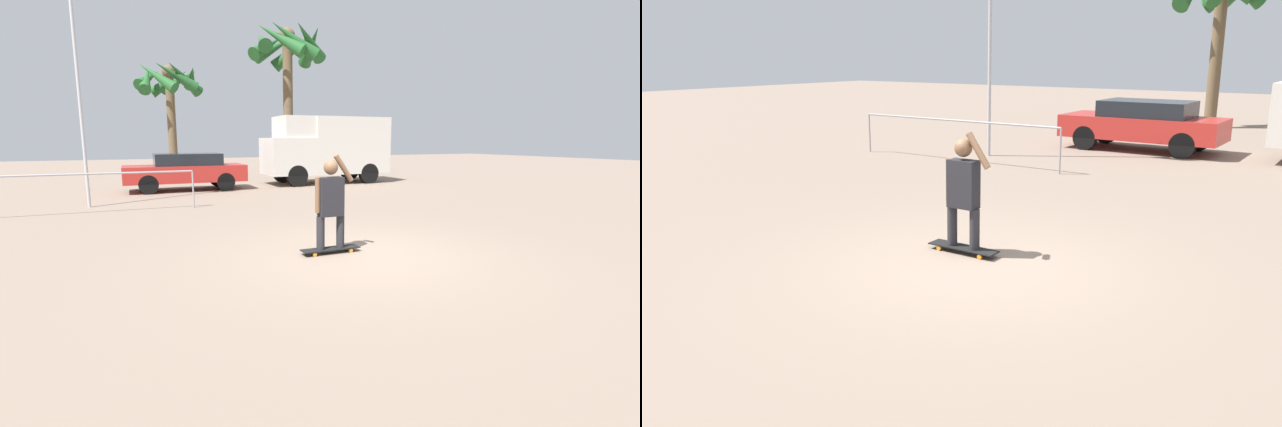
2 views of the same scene
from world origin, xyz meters
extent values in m
plane|color=gray|center=(0.00, 0.00, 0.00)|extent=(80.00, 80.00, 0.00)
cube|color=black|center=(-0.40, 0.32, 0.08)|extent=(1.04, 0.26, 0.02)
cylinder|color=orange|center=(-0.74, 0.21, 0.03)|extent=(0.07, 0.03, 0.07)
cylinder|color=orange|center=(-0.74, 0.43, 0.03)|extent=(0.07, 0.03, 0.07)
cylinder|color=orange|center=(-0.06, 0.21, 0.03)|extent=(0.07, 0.03, 0.07)
cylinder|color=orange|center=(-0.06, 0.43, 0.03)|extent=(0.07, 0.03, 0.07)
cylinder|color=#28282D|center=(-0.59, 0.32, 0.37)|extent=(0.14, 0.14, 0.56)
cylinder|color=#28282D|center=(-0.21, 0.32, 0.37)|extent=(0.14, 0.14, 0.56)
cube|color=#232328|center=(-0.40, 0.32, 0.98)|extent=(0.41, 0.22, 0.66)
sphere|color=brown|center=(-0.40, 0.32, 1.47)|extent=(0.25, 0.25, 0.25)
cylinder|color=brown|center=(-0.64, 0.32, 1.01)|extent=(0.09, 0.09, 0.58)
cylinder|color=brown|center=(-0.16, 0.32, 1.45)|extent=(0.38, 0.09, 0.48)
cylinder|color=black|center=(-2.90, 10.16, 0.34)|extent=(0.68, 0.22, 0.68)
cylinder|color=black|center=(-2.90, 11.76, 0.34)|extent=(0.68, 0.22, 0.68)
cylinder|color=black|center=(-0.16, 10.16, 0.34)|extent=(0.68, 0.22, 0.68)
cylinder|color=black|center=(-0.16, 11.76, 0.34)|extent=(0.68, 0.22, 0.68)
cube|color=#B22823|center=(-1.53, 10.96, 0.65)|extent=(4.42, 1.81, 0.62)
cube|color=black|center=(-1.42, 10.96, 1.18)|extent=(2.43, 1.60, 0.44)
cylinder|color=brown|center=(-1.31, 17.89, 2.68)|extent=(0.44, 0.44, 5.35)
cylinder|color=#B7B7BC|center=(-4.61, 7.69, 3.65)|extent=(0.09, 0.09, 7.30)
cylinder|color=#99999E|center=(-4.78, 6.37, 1.05)|extent=(5.84, 0.05, 0.05)
cylinder|color=#99999E|center=(-7.70, 6.37, 0.53)|extent=(0.04, 0.04, 1.05)
cylinder|color=#99999E|center=(-1.86, 6.37, 0.53)|extent=(0.04, 0.04, 1.05)
camera|label=1|loc=(-3.45, -6.13, 1.93)|focal=24.00mm
camera|label=2|loc=(4.26, -6.50, 2.70)|focal=35.00mm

